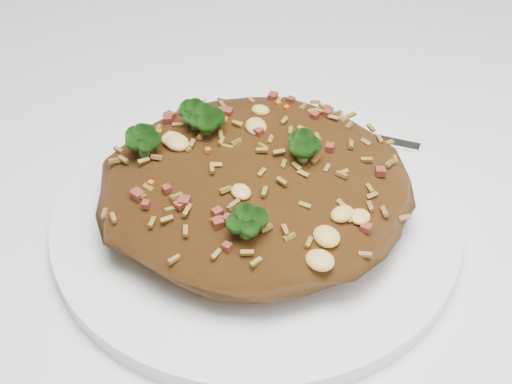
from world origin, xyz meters
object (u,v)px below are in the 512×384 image
Objects in this scene: plate at (256,216)px; fork at (323,128)px; dining_table at (345,342)px; fried_rice at (255,176)px.

fork is (0.05, 0.08, 0.01)m from plate.
fork is (-0.01, 0.12, 0.11)m from dining_table.
fried_rice reaches higher than plate.
fried_rice is 0.10m from fork.
fried_rice is at bearing -101.78° from fork.
fried_rice is at bearing 151.08° from dining_table.
fork reaches higher than dining_table.
dining_table is 5.89× the size of fried_rice.
plate is at bearing 150.96° from dining_table.
dining_table is 4.42× the size of plate.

